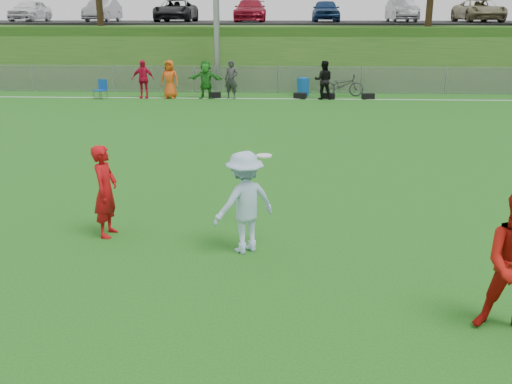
# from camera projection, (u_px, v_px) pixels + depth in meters

# --- Properties ---
(ground) EXTENTS (120.00, 120.00, 0.00)m
(ground) POSITION_uv_depth(u_px,v_px,m) (262.00, 273.00, 8.56)
(ground) COLOR #145F17
(ground) RESTS_ON ground
(sideline_far) EXTENTS (60.00, 0.10, 0.01)m
(sideline_far) POSITION_uv_depth(u_px,v_px,m) (277.00, 99.00, 25.70)
(sideline_far) COLOR white
(sideline_far) RESTS_ON ground
(fence) EXTENTS (58.00, 0.06, 1.30)m
(fence) POSITION_uv_depth(u_px,v_px,m) (278.00, 79.00, 27.41)
(fence) COLOR gray
(fence) RESTS_ON ground
(berm) EXTENTS (120.00, 18.00, 3.00)m
(berm) POSITION_uv_depth(u_px,v_px,m) (280.00, 47.00, 37.63)
(berm) COLOR #1D4B15
(berm) RESTS_ON ground
(parking_lot) EXTENTS (120.00, 12.00, 0.10)m
(parking_lot) POSITION_uv_depth(u_px,v_px,m) (280.00, 22.00, 39.06)
(parking_lot) COLOR black
(parking_lot) RESTS_ON berm
(car_row) EXTENTS (32.04, 5.18, 1.44)m
(car_row) POSITION_uv_depth(u_px,v_px,m) (263.00, 11.00, 37.93)
(car_row) COLOR white
(car_row) RESTS_ON parking_lot
(spectator_row) EXTENTS (9.08, 0.70, 1.69)m
(spectator_row) POSITION_uv_depth(u_px,v_px,m) (217.00, 80.00, 25.57)
(spectator_row) COLOR red
(spectator_row) RESTS_ON ground
(gear_bags) EXTENTS (7.51, 0.45, 0.26)m
(gear_bags) POSITION_uv_depth(u_px,v_px,m) (303.00, 96.00, 25.71)
(gear_bags) COLOR black
(gear_bags) RESTS_ON ground
(player_red_left) EXTENTS (0.43, 0.62, 1.61)m
(player_red_left) POSITION_uv_depth(u_px,v_px,m) (105.00, 191.00, 9.80)
(player_red_left) COLOR #AF0C0F
(player_red_left) RESTS_ON ground
(player_blue) EXTENTS (1.24, 1.13, 1.67)m
(player_blue) POSITION_uv_depth(u_px,v_px,m) (245.00, 202.00, 9.13)
(player_blue) COLOR #A4C3E4
(player_blue) RESTS_ON ground
(frisbee) EXTENTS (0.28, 0.28, 0.03)m
(frisbee) POSITION_uv_depth(u_px,v_px,m) (264.00, 156.00, 10.10)
(frisbee) COLOR silver
(frisbee) RESTS_ON ground
(recycling_bin) EXTENTS (0.69, 0.69, 0.83)m
(recycling_bin) POSITION_uv_depth(u_px,v_px,m) (303.00, 87.00, 26.48)
(recycling_bin) COLOR #0E4B9D
(recycling_bin) RESTS_ON ground
(camp_chair) EXTENTS (0.60, 0.61, 0.85)m
(camp_chair) POSITION_uv_depth(u_px,v_px,m) (101.00, 93.00, 25.71)
(camp_chair) COLOR #0E4199
(camp_chair) RESTS_ON ground
(bicycle) EXTENTS (1.97, 0.72, 1.03)m
(bicycle) POSITION_uv_depth(u_px,v_px,m) (342.00, 85.00, 26.36)
(bicycle) COLOR #2D2E30
(bicycle) RESTS_ON ground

